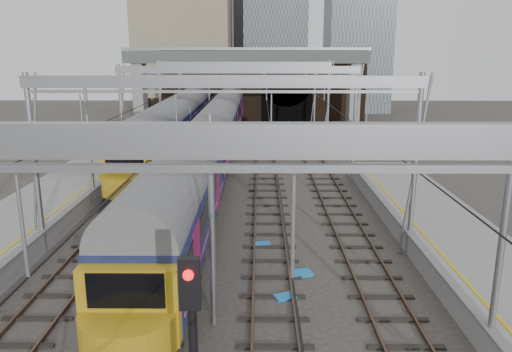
{
  "coord_description": "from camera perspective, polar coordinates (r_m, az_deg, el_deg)",
  "views": [
    {
      "loc": [
        1.5,
        -12.93,
        8.82
      ],
      "look_at": [
        1.32,
        12.71,
        2.4
      ],
      "focal_mm": 35.0,
      "sensor_mm": 36.0,
      "label": 1
    }
  ],
  "objects": [
    {
      "name": "overhead_line",
      "position": [
        34.52,
        -2.13,
        10.31
      ],
      "size": [
        16.8,
        80.0,
        8.0
      ],
      "color": "gray",
      "rests_on": "ground"
    },
    {
      "name": "tracks",
      "position": [
        29.32,
        -2.56,
        -3.42
      ],
      "size": [
        14.4,
        80.0,
        0.22
      ],
      "color": "#4C3828",
      "rests_on": "ground"
    },
    {
      "name": "equip_cover_b",
      "position": [
        20.73,
        5.08,
        -11.02
      ],
      "size": [
        1.06,
        0.87,
        0.11
      ],
      "primitive_type": "cube",
      "rotation": [
        0.0,
        0.0,
        0.28
      ],
      "color": "#1C80D4",
      "rests_on": "ground"
    },
    {
      "name": "retaining_wall",
      "position": [
        65.02,
        0.31,
        10.1
      ],
      "size": [
        28.0,
        2.75,
        9.0
      ],
      "color": "black",
      "rests_on": "ground"
    },
    {
      "name": "equip_cover_a",
      "position": [
        18.92,
        3.31,
        -13.61
      ],
      "size": [
        0.88,
        0.75,
        0.09
      ],
      "primitive_type": "cube",
      "rotation": [
        0.0,
        0.0,
        0.37
      ],
      "color": "#1C80D4",
      "rests_on": "ground"
    },
    {
      "name": "equip_cover_c",
      "position": [
        23.6,
        0.7,
        -7.78
      ],
      "size": [
        0.84,
        0.66,
        0.09
      ],
      "primitive_type": "cube",
      "rotation": [
        0.0,
        0.0,
        0.19
      ],
      "color": "#1C80D4",
      "rests_on": "ground"
    },
    {
      "name": "train_second",
      "position": [
        61.27,
        -6.7,
        8.09
      ],
      "size": [
        2.9,
        66.96,
        4.95
      ],
      "color": "black",
      "rests_on": "ground"
    },
    {
      "name": "overbridge",
      "position": [
        58.97,
        -1.09,
        12.55
      ],
      "size": [
        28.0,
        3.0,
        9.25
      ],
      "color": "gray",
      "rests_on": "ground"
    },
    {
      "name": "train_main",
      "position": [
        44.93,
        -4.1,
        5.92
      ],
      "size": [
        2.8,
        64.83,
        4.82
      ],
      "color": "black",
      "rests_on": "ground"
    }
  ]
}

